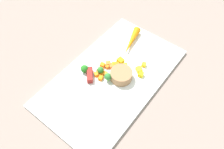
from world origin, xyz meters
The scene contains 26 objects.
ground_plane centered at (0.00, 0.00, 0.00)m, with size 4.00×4.00×0.00m, color gray.
cutting_board centered at (0.00, 0.00, 0.01)m, with size 0.55×0.32×0.01m, color white.
prep_bowl centered at (-0.01, 0.03, 0.03)m, with size 0.08×0.08×0.03m, color #976D47.
chef_knife centered at (0.12, 0.00, 0.02)m, with size 0.28×0.26×0.02m.
whole_carrot centered at (-0.17, -0.04, 0.03)m, with size 0.03×0.03×0.15m, color orange.
carrot_dice_0 centered at (0.03, -0.05, 0.02)m, with size 0.01×0.02×0.01m, color orange.
carrot_dice_1 centered at (-0.03, -0.03, 0.02)m, with size 0.02×0.02×0.01m, color orange.
carrot_dice_2 centered at (-0.04, -0.02, 0.02)m, with size 0.01×0.01×0.01m, color orange.
carrot_dice_3 centered at (0.00, -0.05, 0.02)m, with size 0.01×0.01×0.01m, color orange.
carrot_dice_4 centered at (0.01, -0.02, 0.02)m, with size 0.01×0.02×0.01m, color orange.
carrot_dice_5 centered at (-0.06, -0.02, 0.02)m, with size 0.01×0.01×0.01m, color orange.
carrot_dice_6 centered at (-0.04, -0.01, 0.02)m, with size 0.02×0.02×0.02m, color orange.
carrot_dice_7 centered at (-0.03, -0.04, 0.02)m, with size 0.02×0.02×0.01m, color orange.
carrot_dice_8 centered at (-0.01, -0.06, 0.02)m, with size 0.02×0.02×0.01m, color orange.
carrot_dice_9 centered at (0.02, -0.04, 0.02)m, with size 0.02×0.02×0.01m, color orange.
carrot_dice_10 centered at (-0.02, -0.04, 0.02)m, with size 0.01×0.01×0.01m, color orange.
carrot_dice_11 centered at (0.02, -0.05, 0.02)m, with size 0.01×0.01×0.01m, color orange.
carrot_dice_12 centered at (0.03, -0.02, 0.02)m, with size 0.02×0.01×0.01m, color orange.
pepper_dice_0 centered at (-0.07, -0.01, 0.02)m, with size 0.02×0.02×0.02m, color yellow.
pepper_dice_1 centered at (-0.08, 0.06, 0.02)m, with size 0.02×0.02×0.02m, color yellow.
pepper_dice_2 centered at (-0.07, 0.01, 0.02)m, with size 0.01×0.01×0.01m, color yellow.
pepper_dice_3 centered at (-0.11, 0.06, 0.02)m, with size 0.02×0.02×0.01m, color yellow.
pepper_dice_4 centered at (-0.06, 0.08, 0.02)m, with size 0.02×0.02×0.02m, color yellow.
broccoli_floret_0 centered at (0.02, 0.00, 0.03)m, with size 0.03×0.03×0.04m.
broccoli_floret_1 centered at (0.04, -0.09, 0.03)m, with size 0.03×0.03×0.03m.
broccoli_floret_2 centered at (0.02, -0.04, 0.03)m, with size 0.02×0.02×0.03m.
Camera 1 is at (0.37, 0.29, 0.67)m, focal length 35.76 mm.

